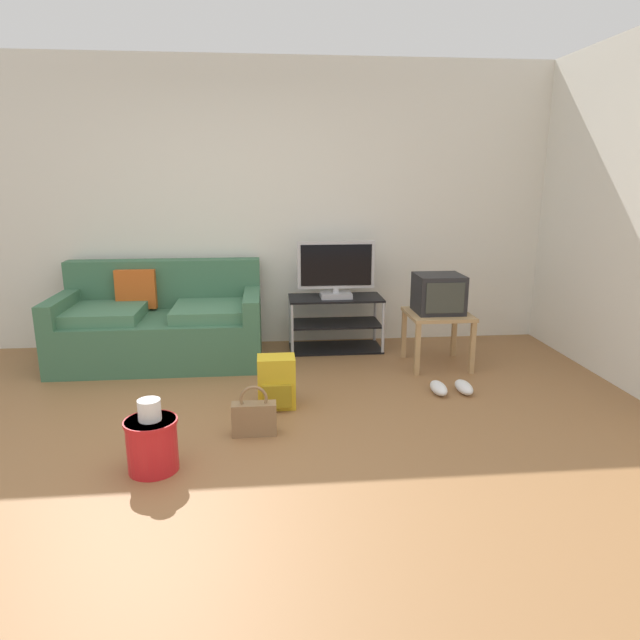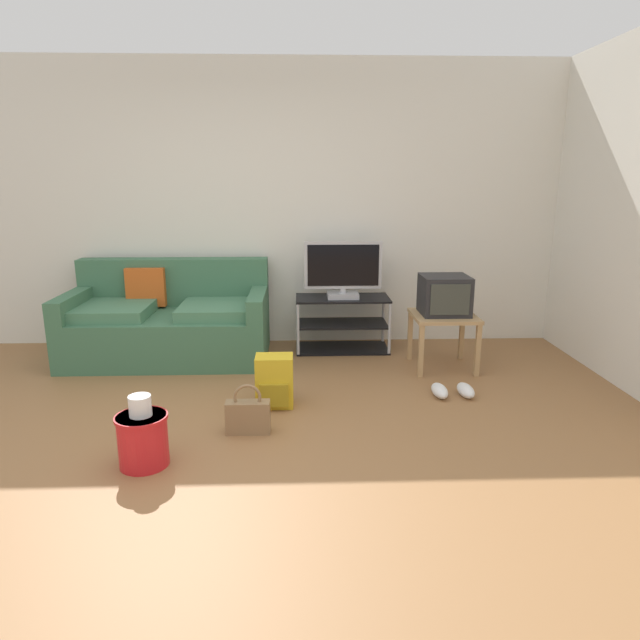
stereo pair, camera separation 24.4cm
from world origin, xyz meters
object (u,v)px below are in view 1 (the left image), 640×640
object	(u,v)px
crt_tv	(439,294)
cleaning_bucket	(152,441)
couch	(161,325)
tv_stand	(335,323)
sneakers_pair	(451,388)
flat_tv	(336,270)
handbag	(254,417)
backpack	(277,382)
side_table	(438,321)

from	to	relation	value
crt_tv	cleaning_bucket	xyz separation A→B (m)	(-2.15, -1.67, -0.47)
couch	tv_stand	world-z (taller)	couch
sneakers_pair	couch	bearing A→B (deg)	155.51
flat_tv	cleaning_bucket	world-z (taller)	flat_tv
flat_tv	handbag	world-z (taller)	flat_tv
crt_tv	handbag	size ratio (longest dim) A/B	1.19
tv_stand	crt_tv	xyz separation A→B (m)	(0.83, -0.55, 0.39)
crt_tv	sneakers_pair	xyz separation A→B (m)	(-0.08, -0.69, -0.60)
tv_stand	sneakers_pair	size ratio (longest dim) A/B	2.75
couch	flat_tv	bearing A→B (deg)	4.85
backpack	tv_stand	bearing A→B (deg)	91.28
side_table	backpack	distance (m)	1.65
crt_tv	backpack	distance (m)	1.71
tv_stand	flat_tv	xyz separation A→B (m)	(-0.00, -0.02, 0.52)
crt_tv	handbag	world-z (taller)	crt_tv
crt_tv	sneakers_pair	size ratio (longest dim) A/B	1.24
couch	handbag	xyz separation A→B (m)	(0.86, -1.65, -0.20)
tv_stand	crt_tv	distance (m)	1.07
flat_tv	sneakers_pair	distance (m)	1.60
crt_tv	backpack	xyz separation A→B (m)	(-1.43, -0.81, -0.46)
flat_tv	crt_tv	bearing A→B (deg)	-32.28
crt_tv	cleaning_bucket	world-z (taller)	crt_tv
tv_stand	flat_tv	distance (m)	0.52
crt_tv	cleaning_bucket	bearing A→B (deg)	-142.16
couch	tv_stand	size ratio (longest dim) A/B	2.02
couch	backpack	xyz separation A→B (m)	(1.02, -1.20, -0.14)
backpack	couch	bearing A→B (deg)	155.05
side_table	flat_tv	bearing A→B (deg)	146.93
flat_tv	handbag	distance (m)	2.05
flat_tv	cleaning_bucket	bearing A→B (deg)	-120.96
flat_tv	cleaning_bucket	xyz separation A→B (m)	(-1.32, -2.19, -0.60)
side_table	tv_stand	bearing A→B (deg)	145.86
flat_tv	backpack	distance (m)	1.58
couch	handbag	world-z (taller)	couch
backpack	handbag	size ratio (longest dim) A/B	1.13
sneakers_pair	handbag	bearing A→B (deg)	-159.09
side_table	handbag	world-z (taller)	side_table
side_table	handbag	size ratio (longest dim) A/B	1.60
sneakers_pair	cleaning_bucket	bearing A→B (deg)	-154.64
cleaning_bucket	side_table	bearing A→B (deg)	37.57
tv_stand	flat_tv	bearing A→B (deg)	-90.00
tv_stand	sneakers_pair	world-z (taller)	tv_stand
side_table	sneakers_pair	world-z (taller)	side_table
handbag	cleaning_bucket	world-z (taller)	cleaning_bucket
crt_tv	handbag	distance (m)	2.09
crt_tv	cleaning_bucket	distance (m)	2.76
flat_tv	handbag	size ratio (longest dim) A/B	2.16
handbag	flat_tv	bearing A→B (deg)	67.23
cleaning_bucket	backpack	bearing A→B (deg)	49.84
crt_tv	sneakers_pair	distance (m)	0.92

